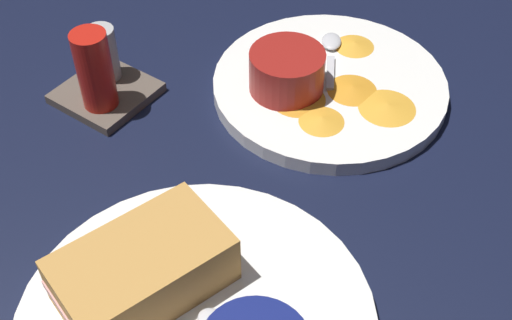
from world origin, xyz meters
TOP-DOWN VIEW (x-y plane):
  - ground_plane at (0.00, 0.00)cm, footprint 110.00×110.00cm
  - sandwich_half_near at (-8.21, 0.37)cm, footprint 14.73×11.10cm
  - spoon_by_dark_ramekin at (-7.55, -5.28)cm, footprint 3.88×9.92cm
  - plate_chips_companion at (22.51, 1.56)cm, footprint 24.85×24.85cm
  - ramekin_light_gravy at (18.78, 4.67)cm, footprint 7.78×7.78cm
  - spoon_by_gravy_ramekin at (27.00, 4.12)cm, footprint 9.30×6.19cm
  - plantain_chip_scatter at (21.30, -0.77)cm, footprint 18.24×15.18cm
  - condiment_caddy at (7.73, 20.28)cm, footprint 9.00×9.00cm

SIDE VIEW (x-z plane):
  - ground_plane at x=0.00cm, z-range -3.00..0.00cm
  - plate_chips_companion at x=22.51cm, z-range 0.00..1.60cm
  - plantain_chip_scatter at x=21.30cm, z-range 1.60..2.20cm
  - spoon_by_dark_ramekin at x=-7.55cm, z-range 1.56..2.36cm
  - spoon_by_gravy_ramekin at x=27.00cm, z-range 1.56..2.36cm
  - condiment_caddy at x=7.73cm, z-range -1.34..8.16cm
  - ramekin_light_gravy at x=18.78cm, z-range 1.75..6.13cm
  - sandwich_half_near at x=-8.21cm, z-range 1.60..6.40cm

